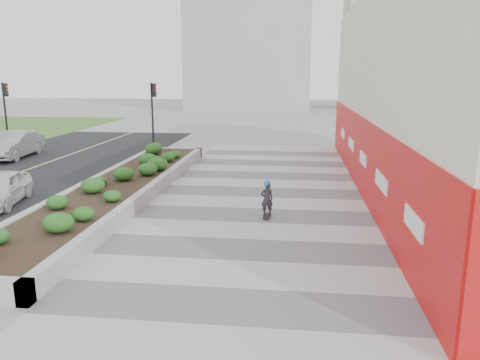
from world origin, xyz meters
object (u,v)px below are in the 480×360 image
object	(u,v)px
car_white	(0,188)
car_silver	(14,145)
traffic_signal_far	(6,106)
skateboarder	(267,199)
traffic_signal_near	(153,107)
planter	(119,185)

from	to	relation	value
car_white	car_silver	xyz separation A→B (m)	(-5.23, 9.29, 0.15)
traffic_signal_far	skateboarder	xyz separation A→B (m)	(16.87, -12.22, -2.10)
car_white	car_silver	distance (m)	10.67
traffic_signal_far	traffic_signal_near	bearing A→B (deg)	3.11
planter	traffic_signal_near	xyz separation A→B (m)	(-1.73, 10.50, 2.34)
planter	skateboarder	bearing A→B (deg)	-20.51
traffic_signal_near	traffic_signal_far	xyz separation A→B (m)	(-9.20, -0.50, 0.00)
planter	traffic_signal_far	distance (m)	15.00
traffic_signal_far	car_silver	bearing A→B (deg)	-52.93
car_silver	traffic_signal_near	bearing A→B (deg)	16.56
traffic_signal_far	car_white	distance (m)	13.86
traffic_signal_near	skateboarder	world-z (taller)	traffic_signal_near
planter	traffic_signal_near	bearing A→B (deg)	99.35
traffic_signal_far	skateboarder	bearing A→B (deg)	-35.93
car_white	traffic_signal_near	bearing A→B (deg)	67.39
traffic_signal_far	car_silver	size ratio (longest dim) A/B	0.92
traffic_signal_far	planter	bearing A→B (deg)	-42.46
traffic_signal_near	traffic_signal_far	distance (m)	9.21
traffic_signal_far	car_white	bearing A→B (deg)	-58.90
planter	car_white	distance (m)	4.23
skateboarder	traffic_signal_far	bearing A→B (deg)	146.97
skateboarder	car_silver	bearing A→B (deg)	149.83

